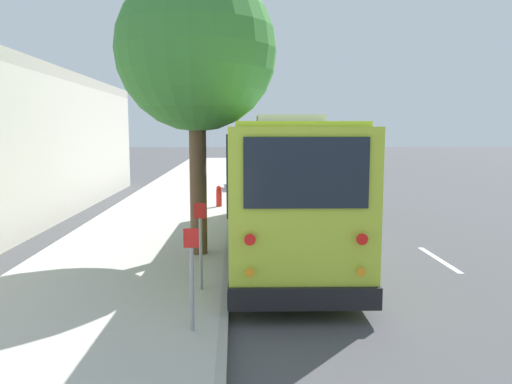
{
  "coord_description": "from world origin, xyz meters",
  "views": [
    {
      "loc": [
        -13.8,
        1.92,
        3.06
      ],
      "look_at": [
        0.47,
        1.31,
        1.3
      ],
      "focal_mm": 35.0,
      "sensor_mm": 36.0,
      "label": 1
    }
  ],
  "objects": [
    {
      "name": "parked_sedan_white",
      "position": [
        25.62,
        1.09,
        0.6
      ],
      "size": [
        4.67,
        1.79,
        1.29
      ],
      "rotation": [
        0.0,
        0.0,
        -0.02
      ],
      "color": "silver",
      "rests_on": "ground"
    },
    {
      "name": "street_tree",
      "position": [
        -1.99,
        2.78,
        5.1
      ],
      "size": [
        3.67,
        3.67,
        7.11
      ],
      "color": "brown",
      "rests_on": "sidewalk_slab"
    },
    {
      "name": "parked_sedan_tan",
      "position": [
        11.64,
        1.13,
        0.61
      ],
      "size": [
        4.45,
        2.0,
        1.31
      ],
      "rotation": [
        0.0,
        0.0,
        0.07
      ],
      "color": "tan",
      "rests_on": "ground"
    },
    {
      "name": "fire_hydrant",
      "position": [
        5.29,
        2.53,
        0.55
      ],
      "size": [
        0.22,
        0.22,
        0.81
      ],
      "color": "red",
      "rests_on": "sidewalk_slab"
    },
    {
      "name": "lane_stripe_mid",
      "position": [
        -2.36,
        -2.95,
        0.0
      ],
      "size": [
        2.4,
        0.14,
        0.01
      ],
      "primitive_type": "cube",
      "color": "silver",
      "rests_on": "ground"
    },
    {
      "name": "shuttle_bus",
      "position": [
        -1.11,
        0.71,
        1.81
      ],
      "size": [
        10.59,
        2.69,
        3.38
      ],
      "rotation": [
        0.0,
        0.0,
        -0.02
      ],
      "color": "#ADC633",
      "rests_on": "ground"
    },
    {
      "name": "lane_stripe_ahead",
      "position": [
        3.64,
        -2.95,
        0.0
      ],
      "size": [
        2.4,
        0.14,
        0.01
      ],
      "primitive_type": "cube",
      "color": "silver",
      "rests_on": "ground"
    },
    {
      "name": "ground_plane",
      "position": [
        0.0,
        0.0,
        0.0
      ],
      "size": [
        160.0,
        160.0,
        0.0
      ],
      "primitive_type": "plane",
      "color": "#474749"
    },
    {
      "name": "sign_post_far",
      "position": [
        -4.84,
        2.55,
        0.98
      ],
      "size": [
        0.06,
        0.22,
        1.61
      ],
      "color": "gray",
      "rests_on": "sidewalk_slab"
    },
    {
      "name": "sign_post_near",
      "position": [
        -6.77,
        2.55,
        0.94
      ],
      "size": [
        0.06,
        0.22,
        1.52
      ],
      "color": "gray",
      "rests_on": "sidewalk_slab"
    },
    {
      "name": "parked_sedan_gray",
      "position": [
        18.69,
        0.95,
        0.6
      ],
      "size": [
        4.66,
        1.82,
        1.29
      ],
      "rotation": [
        0.0,
        0.0,
        0.0
      ],
      "color": "slate",
      "rests_on": "ground"
    },
    {
      "name": "sidewalk_slab",
      "position": [
        0.0,
        4.41,
        0.07
      ],
      "size": [
        80.0,
        4.48,
        0.15
      ],
      "primitive_type": "cube",
      "color": "#B2AFA8",
      "rests_on": "ground"
    },
    {
      "name": "curb_strip",
      "position": [
        0.0,
        2.1,
        0.07
      ],
      "size": [
        80.0,
        0.14,
        0.15
      ],
      "primitive_type": "cube",
      "color": "#9D9A94",
      "rests_on": "ground"
    }
  ]
}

